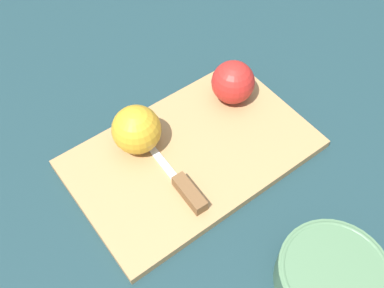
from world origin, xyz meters
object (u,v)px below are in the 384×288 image
apple_half_right (136,130)px  bowl (332,276)px  knife (187,190)px  apple_half_left (233,82)px

apple_half_right → bowl: bearing=105.4°
apple_half_right → knife: bearing=95.7°
apple_half_right → knife: (-0.03, 0.12, -0.03)m
apple_half_left → bowl: (0.05, 0.37, -0.03)m
apple_half_left → apple_half_right: 0.20m
apple_half_right → apple_half_left: bearing=178.5°
bowl → apple_half_left: bearing=-97.1°
knife → apple_half_left: bearing=-56.4°
apple_half_left → apple_half_right: (0.20, 0.03, 0.00)m
apple_half_right → bowl: size_ratio=0.53×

